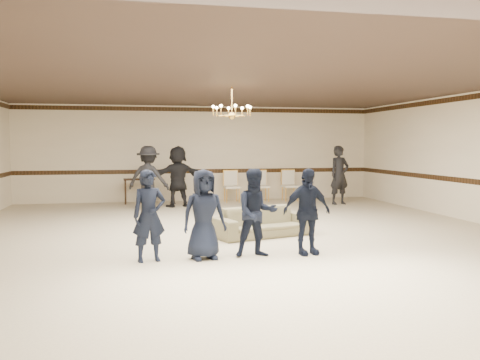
% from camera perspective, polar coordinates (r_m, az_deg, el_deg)
% --- Properties ---
extents(room, '(12.01, 14.01, 3.21)m').
position_cam_1_polar(room, '(10.69, 0.09, 2.26)').
color(room, beige).
rests_on(room, ground).
extents(chair_rail, '(12.00, 0.02, 0.14)m').
position_cam_1_polar(chair_rail, '(17.60, -4.50, 0.98)').
color(chair_rail, '#351F0F').
rests_on(chair_rail, wall_back).
extents(crown_molding, '(12.00, 0.02, 0.14)m').
position_cam_1_polar(crown_molding, '(17.62, -4.54, 7.75)').
color(crown_molding, '#351F0F').
rests_on(crown_molding, wall_back).
extents(chandelier, '(0.94, 0.94, 0.89)m').
position_cam_1_polar(chandelier, '(11.70, -0.90, 8.66)').
color(chandelier, gold).
rests_on(chandelier, ceiling).
extents(boy_a, '(0.61, 0.47, 1.51)m').
position_cam_1_polar(boy_a, '(8.58, -9.98, -3.91)').
color(boy_a, black).
rests_on(boy_a, floor).
extents(boy_b, '(0.81, 0.60, 1.51)m').
position_cam_1_polar(boy_b, '(8.65, -4.00, -3.79)').
color(boy_b, black).
rests_on(boy_b, floor).
extents(boy_c, '(0.74, 0.59, 1.51)m').
position_cam_1_polar(boy_c, '(8.81, 1.82, -3.64)').
color(boy_c, black).
rests_on(boy_c, floor).
extents(boy_d, '(0.93, 0.49, 1.51)m').
position_cam_1_polar(boy_d, '(9.06, 7.38, -3.46)').
color(boy_d, black).
rests_on(boy_d, floor).
extents(settee, '(2.22, 1.38, 0.60)m').
position_cam_1_polar(settee, '(10.82, 2.54, -4.62)').
color(settee, '#71664B').
rests_on(settee, floor).
extents(adult_left, '(1.38, 1.10, 1.87)m').
position_cam_1_polar(adult_left, '(15.18, -10.06, 0.20)').
color(adult_left, black).
rests_on(adult_left, floor).
extents(adult_mid, '(1.82, 1.05, 1.87)m').
position_cam_1_polar(adult_mid, '(15.92, -6.89, 0.40)').
color(adult_mid, black).
rests_on(adult_mid, floor).
extents(adult_right, '(0.77, 0.60, 1.87)m').
position_cam_1_polar(adult_right, '(16.74, 10.91, 0.53)').
color(adult_right, black).
rests_on(adult_right, floor).
extents(banquet_chair_left, '(0.51, 0.51, 1.03)m').
position_cam_1_polar(banquet_chair_left, '(17.05, -0.91, -0.74)').
color(banquet_chair_left, beige).
rests_on(banquet_chair_left, floor).
extents(banquet_chair_mid, '(0.53, 0.53, 1.03)m').
position_cam_1_polar(banquet_chair_mid, '(17.26, 2.35, -0.68)').
color(banquet_chair_mid, beige).
rests_on(banquet_chair_mid, floor).
extents(banquet_chair_right, '(0.53, 0.53, 1.03)m').
position_cam_1_polar(banquet_chair_right, '(17.53, 5.53, -0.63)').
color(banquet_chair_right, beige).
rests_on(banquet_chair_right, floor).
extents(console_table, '(0.99, 0.45, 0.82)m').
position_cam_1_polar(console_table, '(16.97, -11.05, -1.19)').
color(console_table, black).
rests_on(console_table, floor).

